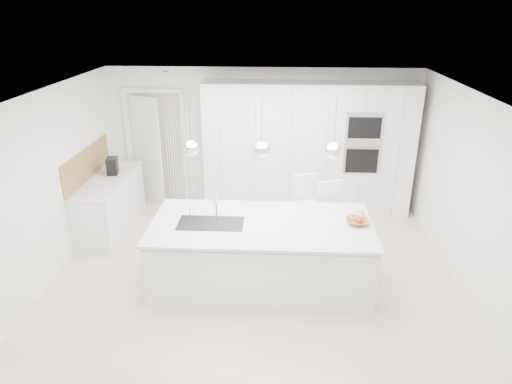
# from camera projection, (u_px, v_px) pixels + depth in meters

# --- Properties ---
(floor) EXTENTS (5.50, 5.50, 0.00)m
(floor) POSITION_uv_depth(u_px,v_px,m) (255.00, 272.00, 6.43)
(floor) COLOR beige
(floor) RESTS_ON ground
(wall_back) EXTENTS (5.50, 0.00, 5.50)m
(wall_back) POSITION_uv_depth(u_px,v_px,m) (263.00, 138.00, 8.26)
(wall_back) COLOR white
(wall_back) RESTS_ON ground
(wall_left) EXTENTS (0.00, 5.00, 5.00)m
(wall_left) POSITION_uv_depth(u_px,v_px,m) (50.00, 186.00, 6.09)
(wall_left) COLOR white
(wall_left) RESTS_ON ground
(ceiling) EXTENTS (5.50, 5.50, 0.00)m
(ceiling) POSITION_uv_depth(u_px,v_px,m) (255.00, 94.00, 5.47)
(ceiling) COLOR white
(ceiling) RESTS_ON wall_back
(tall_cabinets) EXTENTS (3.60, 0.60, 2.30)m
(tall_cabinets) POSITION_uv_depth(u_px,v_px,m) (307.00, 149.00, 7.98)
(tall_cabinets) COLOR white
(tall_cabinets) RESTS_ON floor
(oven_stack) EXTENTS (0.62, 0.04, 1.05)m
(oven_stack) POSITION_uv_depth(u_px,v_px,m) (363.00, 144.00, 7.57)
(oven_stack) COLOR #A5A5A8
(oven_stack) RESTS_ON tall_cabinets
(doorway_frame) EXTENTS (1.11, 0.08, 2.13)m
(doorway_frame) POSITION_uv_depth(u_px,v_px,m) (157.00, 149.00, 8.41)
(doorway_frame) COLOR white
(doorway_frame) RESTS_ON floor
(hallway_door) EXTENTS (0.76, 0.38, 2.00)m
(hallway_door) POSITION_uv_depth(u_px,v_px,m) (143.00, 150.00, 8.39)
(hallway_door) COLOR white
(hallway_door) RESTS_ON floor
(radiator) EXTENTS (0.32, 0.04, 1.40)m
(radiator) POSITION_uv_depth(u_px,v_px,m) (175.00, 158.00, 8.46)
(radiator) COLOR white
(radiator) RESTS_ON floor
(left_base_cabinets) EXTENTS (0.60, 1.80, 0.86)m
(left_base_cabinets) POSITION_uv_depth(u_px,v_px,m) (110.00, 206.00, 7.50)
(left_base_cabinets) COLOR white
(left_base_cabinets) RESTS_ON floor
(left_worktop) EXTENTS (0.62, 1.82, 0.04)m
(left_worktop) POSITION_uv_depth(u_px,v_px,m) (107.00, 180.00, 7.32)
(left_worktop) COLOR silver
(left_worktop) RESTS_ON left_base_cabinets
(oak_backsplash) EXTENTS (0.02, 1.80, 0.50)m
(oak_backsplash) POSITION_uv_depth(u_px,v_px,m) (87.00, 164.00, 7.23)
(oak_backsplash) COLOR #A57643
(oak_backsplash) RESTS_ON wall_left
(island_base) EXTENTS (2.80, 1.20, 0.86)m
(island_base) POSITION_uv_depth(u_px,v_px,m) (261.00, 257.00, 5.98)
(island_base) COLOR white
(island_base) RESTS_ON floor
(island_worktop) EXTENTS (2.84, 1.40, 0.04)m
(island_worktop) POSITION_uv_depth(u_px,v_px,m) (261.00, 224.00, 5.86)
(island_worktop) COLOR silver
(island_worktop) RESTS_ON island_base
(island_sink) EXTENTS (0.84, 0.44, 0.18)m
(island_sink) POSITION_uv_depth(u_px,v_px,m) (211.00, 229.00, 5.87)
(island_sink) COLOR #3F3F42
(island_sink) RESTS_ON island_worktop
(island_tap) EXTENTS (0.02, 0.02, 0.30)m
(island_tap) POSITION_uv_depth(u_px,v_px,m) (216.00, 206.00, 5.96)
(island_tap) COLOR white
(island_tap) RESTS_ON island_worktop
(pendant_left) EXTENTS (0.20, 0.20, 0.20)m
(pendant_left) POSITION_uv_depth(u_px,v_px,m) (191.00, 148.00, 5.46)
(pendant_left) COLOR white
(pendant_left) RESTS_ON ceiling
(pendant_mid) EXTENTS (0.20, 0.20, 0.20)m
(pendant_mid) POSITION_uv_depth(u_px,v_px,m) (262.00, 149.00, 5.42)
(pendant_mid) COLOR white
(pendant_mid) RESTS_ON ceiling
(pendant_right) EXTENTS (0.20, 0.20, 0.20)m
(pendant_right) POSITION_uv_depth(u_px,v_px,m) (334.00, 151.00, 5.38)
(pendant_right) COLOR white
(pendant_right) RESTS_ON ceiling
(fruit_bowl) EXTENTS (0.31, 0.31, 0.07)m
(fruit_bowl) POSITION_uv_depth(u_px,v_px,m) (357.00, 221.00, 5.81)
(fruit_bowl) COLOR #A57643
(fruit_bowl) RESTS_ON island_worktop
(espresso_machine) EXTENTS (0.21, 0.28, 0.27)m
(espresso_machine) POSITION_uv_depth(u_px,v_px,m) (112.00, 166.00, 7.49)
(espresso_machine) COLOR black
(espresso_machine) RESTS_ON left_worktop
(bar_stool_left) EXTENTS (0.55, 0.64, 1.17)m
(bar_stool_left) POSITION_uv_depth(u_px,v_px,m) (305.00, 215.00, 6.81)
(bar_stool_left) COLOR white
(bar_stool_left) RESTS_ON floor
(bar_stool_right) EXTENTS (0.51, 0.61, 1.15)m
(bar_stool_right) POSITION_uv_depth(u_px,v_px,m) (329.00, 222.00, 6.61)
(bar_stool_right) COLOR white
(bar_stool_right) RESTS_ON floor
(apple_a) EXTENTS (0.08, 0.08, 0.08)m
(apple_a) POSITION_uv_depth(u_px,v_px,m) (360.00, 221.00, 5.74)
(apple_a) COLOR #B0241E
(apple_a) RESTS_ON fruit_bowl
(apple_b) EXTENTS (0.09, 0.09, 0.09)m
(apple_b) POSITION_uv_depth(u_px,v_px,m) (359.00, 220.00, 5.76)
(apple_b) COLOR #B0241E
(apple_b) RESTS_ON fruit_bowl
(banana_bunch) EXTENTS (0.25, 0.18, 0.22)m
(banana_bunch) POSITION_uv_depth(u_px,v_px,m) (357.00, 215.00, 5.79)
(banana_bunch) COLOR gold
(banana_bunch) RESTS_ON fruit_bowl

